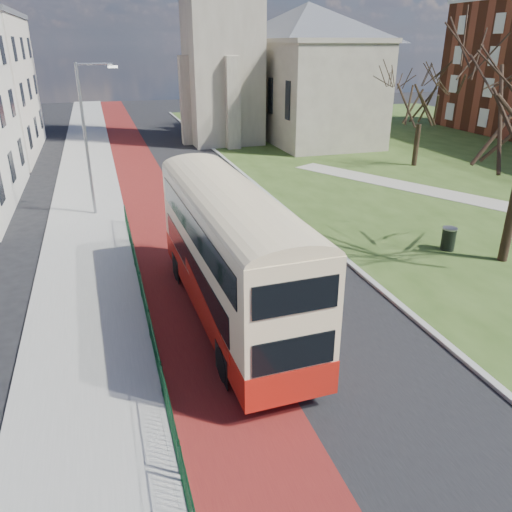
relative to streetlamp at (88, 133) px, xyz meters
name	(u,v)px	position (x,y,z in m)	size (l,w,h in m)	color
ground	(275,397)	(4.35, -18.00, -4.59)	(160.00, 160.00, 0.00)	black
road_carriageway	(193,197)	(5.85, 2.00, -4.59)	(9.00, 120.00, 0.01)	black
bus_lane	(150,200)	(3.15, 2.00, -4.59)	(3.40, 120.00, 0.01)	#591414
pavement_west	(86,205)	(-0.65, 2.00, -4.53)	(4.00, 120.00, 0.12)	gray
kerb_west	(121,202)	(1.35, 2.00, -4.53)	(0.25, 120.00, 0.13)	#999993
kerb_east	(253,182)	(10.45, 4.00, -4.53)	(0.25, 80.00, 0.13)	#999993
grass_green	(489,164)	(30.35, 4.00, -4.57)	(40.00, 80.00, 0.04)	#31491A
pedestrian_railing	(150,324)	(1.40, -14.00, -4.04)	(0.07, 24.00, 1.12)	#0C351B
streetlamp	(88,133)	(0.00, 0.00, 0.00)	(2.13, 0.18, 8.00)	gray
bus	(230,249)	(4.29, -13.45, -1.97)	(2.89, 11.10, 4.61)	#AC190F
winter_tree_far	(423,90)	(24.28, 5.39, 1.19)	(6.79, 6.79, 8.29)	black
litter_bin	(449,239)	(15.58, -10.40, -4.01)	(0.89, 0.89, 1.09)	black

